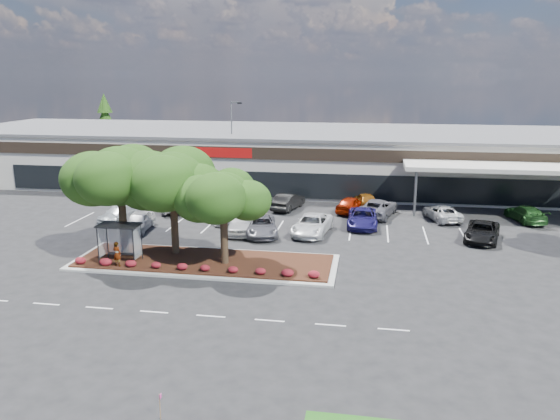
% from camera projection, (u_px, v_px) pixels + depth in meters
% --- Properties ---
extents(ground, '(160.00, 160.00, 0.00)m').
position_uv_depth(ground, '(217.00, 287.00, 33.11)').
color(ground, black).
rests_on(ground, ground).
extents(retail_store, '(80.40, 25.20, 6.25)m').
position_uv_depth(retail_store, '(295.00, 156.00, 64.78)').
color(retail_store, beige).
rests_on(retail_store, ground).
extents(landscape_island, '(18.00, 6.00, 0.26)m').
position_uv_depth(landscape_island, '(205.00, 262.00, 37.23)').
color(landscape_island, '#A9AAA4').
rests_on(landscape_island, ground).
extents(lane_markings, '(33.12, 20.06, 0.01)m').
position_uv_depth(lane_markings, '(252.00, 238.00, 43.10)').
color(lane_markings, silver).
rests_on(lane_markings, ground).
extents(shrub_row, '(17.00, 0.80, 0.50)m').
position_uv_depth(shrub_row, '(195.00, 267.00, 35.12)').
color(shrub_row, maroon).
rests_on(shrub_row, landscape_island).
extents(bus_shelter, '(2.75, 1.55, 2.59)m').
position_uv_depth(bus_shelter, '(120.00, 232.00, 36.58)').
color(bus_shelter, black).
rests_on(bus_shelter, landscape_island).
extents(island_tree_west, '(7.20, 7.20, 7.89)m').
position_uv_depth(island_tree_west, '(121.00, 199.00, 37.68)').
color(island_tree_west, '#1B3D0E').
rests_on(island_tree_west, landscape_island).
extents(island_tree_mid, '(6.60, 6.60, 7.32)m').
position_uv_depth(island_tree_mid, '(173.00, 202.00, 37.86)').
color(island_tree_mid, '#1B3D0E').
rests_on(island_tree_mid, landscape_island).
extents(island_tree_east, '(5.80, 5.80, 6.50)m').
position_uv_depth(island_tree_east, '(224.00, 216.00, 35.88)').
color(island_tree_east, '#1B3D0E').
rests_on(island_tree_east, landscape_island).
extents(conifer_north_west, '(4.40, 4.40, 10.00)m').
position_uv_depth(conifer_north_west, '(106.00, 127.00, 80.74)').
color(conifer_north_west, '#1B3D0E').
rests_on(conifer_north_west, ground).
extents(person_waiting, '(0.70, 0.55, 1.67)m').
position_uv_depth(person_waiting, '(117.00, 254.00, 35.86)').
color(person_waiting, '#594C47').
rests_on(person_waiting, landscape_island).
extents(light_pole, '(1.42, 0.75, 9.79)m').
position_uv_depth(light_pole, '(233.00, 152.00, 59.80)').
color(light_pole, '#A9AAA4').
rests_on(light_pole, ground).
extents(survey_stake, '(0.07, 0.14, 1.08)m').
position_uv_depth(survey_stake, '(160.00, 403.00, 20.25)').
color(survey_stake, '#98724F').
rests_on(survey_stake, ground).
extents(car_0, '(2.73, 5.00, 1.37)m').
position_uv_depth(car_0, '(119.00, 214.00, 47.82)').
color(car_0, '#B2B9BD').
rests_on(car_0, ground).
extents(car_1, '(2.18, 4.65, 1.54)m').
position_uv_depth(car_1, '(139.00, 221.00, 45.07)').
color(car_1, '#B8B8B8').
rests_on(car_1, ground).
extents(car_2, '(2.59, 5.45, 1.53)m').
position_uv_depth(car_2, '(234.00, 213.00, 47.83)').
color(car_2, '#B9B9B9').
rests_on(car_2, ground).
extents(car_3, '(2.89, 5.31, 1.71)m').
position_uv_depth(car_3, '(241.00, 222.00, 44.44)').
color(car_3, silver).
rests_on(car_3, ground).
extents(car_4, '(3.61, 5.68, 1.46)m').
position_uv_depth(car_4, '(261.00, 226.00, 43.82)').
color(car_4, slate).
rests_on(car_4, ground).
extents(car_5, '(3.29, 5.86, 1.55)m').
position_uv_depth(car_5, '(312.00, 225.00, 44.04)').
color(car_5, white).
rests_on(car_5, ground).
extents(car_6, '(2.50, 5.40, 1.50)m').
position_uv_depth(car_6, '(363.00, 218.00, 46.15)').
color(car_6, navy).
rests_on(car_6, ground).
extents(car_8, '(3.62, 5.60, 1.44)m').
position_uv_depth(car_8, '(482.00, 232.00, 42.29)').
color(car_8, black).
rests_on(car_8, ground).
extents(car_9, '(1.57, 4.44, 1.46)m').
position_uv_depth(car_9, '(145.00, 195.00, 55.15)').
color(car_9, silver).
rests_on(car_9, ground).
extents(car_10, '(4.69, 6.65, 1.68)m').
position_uv_depth(car_10, '(176.00, 201.00, 51.83)').
color(car_10, '#B6B6B6').
rests_on(car_10, ground).
extents(car_11, '(3.46, 5.69, 1.47)m').
position_uv_depth(car_11, '(213.00, 195.00, 55.05)').
color(car_11, navy).
rests_on(car_11, ground).
extents(car_12, '(2.83, 5.06, 1.58)m').
position_uv_depth(car_12, '(288.00, 201.00, 52.09)').
color(car_12, black).
rests_on(car_12, ground).
extents(car_13, '(2.97, 4.75, 1.51)m').
position_uv_depth(car_13, '(351.00, 204.00, 50.96)').
color(car_13, '#8C1903').
rests_on(car_13, ground).
extents(car_14, '(2.65, 4.62, 1.48)m').
position_uv_depth(car_14, '(366.00, 200.00, 52.72)').
color(car_14, brown).
rests_on(car_14, ground).
extents(car_15, '(4.00, 6.17, 1.58)m').
position_uv_depth(car_15, '(378.00, 208.00, 49.61)').
color(car_15, slate).
rests_on(car_15, ground).
extents(car_16, '(3.47, 5.24, 1.34)m').
position_uv_depth(car_16, '(442.00, 213.00, 48.25)').
color(car_16, silver).
rests_on(car_16, ground).
extents(car_17, '(3.09, 5.22, 1.42)m').
position_uv_depth(car_17, '(526.00, 214.00, 47.76)').
color(car_17, '#1F4C1D').
rests_on(car_17, ground).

